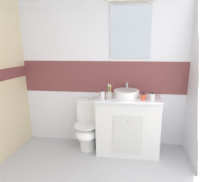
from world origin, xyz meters
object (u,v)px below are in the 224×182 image
object	(u,v)px
hair_gel_jar	(143,97)
toothbrush_cup	(109,95)
sink_basin	(126,93)
toilet	(88,126)
lotion_bottle_short	(152,97)
soap_dispenser	(103,95)

from	to	relation	value
hair_gel_jar	toothbrush_cup	bearing A→B (deg)	-176.62
sink_basin	hair_gel_jar	bearing A→B (deg)	-29.49
toilet	lotion_bottle_short	size ratio (longest dim) A/B	6.70
soap_dispenser	hair_gel_jar	bearing A→B (deg)	2.90
soap_dispenser	hair_gel_jar	xyz separation A→B (m)	(0.56, 0.03, -0.01)
toilet	toothbrush_cup	world-z (taller)	toothbrush_cup
sink_basin	toothbrush_cup	size ratio (longest dim) A/B	1.88
toilet	lotion_bottle_short	distance (m)	1.10
lotion_bottle_short	sink_basin	bearing A→B (deg)	156.28
toilet	hair_gel_jar	world-z (taller)	hair_gel_jar
sink_basin	lotion_bottle_short	xyz separation A→B (m)	(0.36, -0.16, -0.00)
toilet	hair_gel_jar	size ratio (longest dim) A/B	7.77
toilet	lotion_bottle_short	xyz separation A→B (m)	(0.95, -0.13, 0.54)
lotion_bottle_short	hair_gel_jar	bearing A→B (deg)	169.27
sink_basin	toothbrush_cup	distance (m)	0.29
soap_dispenser	hair_gel_jar	world-z (taller)	soap_dispenser
toothbrush_cup	lotion_bottle_short	size ratio (longest dim) A/B	1.91
toothbrush_cup	soap_dispenser	size ratio (longest dim) A/B	1.50
sink_basin	toothbrush_cup	world-z (taller)	toothbrush_cup
sink_basin	lotion_bottle_short	world-z (taller)	sink_basin
toothbrush_cup	toilet	bearing A→B (deg)	158.42
lotion_bottle_short	hair_gel_jar	world-z (taller)	lotion_bottle_short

